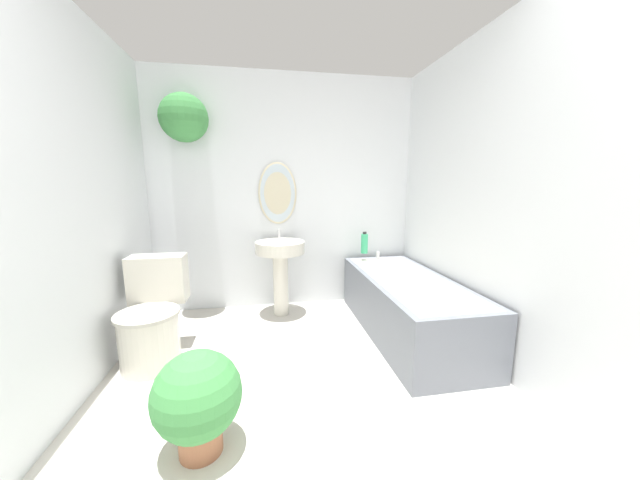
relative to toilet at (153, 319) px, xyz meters
name	(u,v)px	position (x,y,z in m)	size (l,w,h in m)	color
wall_back	(270,182)	(0.90, 0.97, 1.00)	(2.80, 0.44, 2.40)	silver
wall_left	(49,204)	(-0.30, -0.45, 0.88)	(0.06, 2.97, 2.40)	silver
wall_right	(501,199)	(2.44, -0.45, 0.88)	(0.06, 2.97, 2.40)	silver
toilet	(153,319)	(0.00, 0.00, 0.00)	(0.43, 0.62, 0.75)	beige
pedestal_sink	(280,260)	(0.98, 0.69, 0.24)	(0.48, 0.48, 0.85)	beige
bathtub	(407,304)	(2.04, 0.08, -0.06)	(0.69, 1.68, 0.58)	slate
shampoo_bottle	(364,243)	(1.87, 0.78, 0.36)	(0.07, 0.07, 0.23)	#38B275
potted_plant	(198,398)	(0.49, -0.95, -0.03)	(0.42, 0.42, 0.52)	#9E6042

